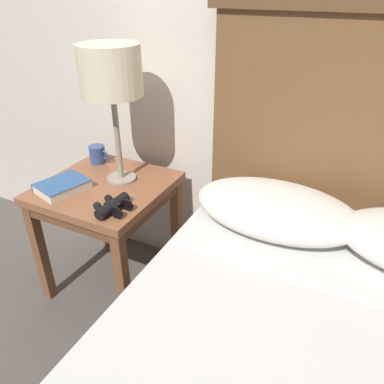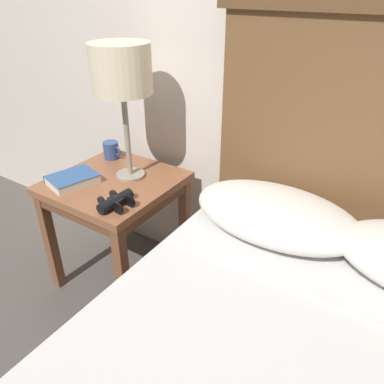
{
  "view_description": "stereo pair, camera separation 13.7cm",
  "coord_description": "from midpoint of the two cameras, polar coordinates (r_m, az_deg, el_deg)",
  "views": [
    {
      "loc": [
        0.48,
        -0.5,
        1.34
      ],
      "look_at": [
        -0.05,
        0.57,
        0.66
      ],
      "focal_mm": 35.0,
      "sensor_mm": 36.0,
      "label": 1
    },
    {
      "loc": [
        0.6,
        -0.43,
        1.34
      ],
      "look_at": [
        -0.05,
        0.57,
        0.66
      ],
      "focal_mm": 35.0,
      "sensor_mm": 36.0,
      "label": 2
    }
  ],
  "objects": [
    {
      "name": "book_on_nightstand",
      "position": [
        1.7,
        -15.59,
        1.84
      ],
      "size": [
        0.2,
        0.23,
        0.04
      ],
      "color": "silver",
      "rests_on": "nightstand"
    },
    {
      "name": "nightstand",
      "position": [
        1.74,
        -9.39,
        -0.57
      ],
      "size": [
        0.52,
        0.53,
        0.56
      ],
      "color": "brown",
      "rests_on": "ground_plane"
    },
    {
      "name": "table_lamp",
      "position": [
        1.56,
        -8.16,
        17.59
      ],
      "size": [
        0.25,
        0.25,
        0.57
      ],
      "color": "gray",
      "rests_on": "nightstand"
    },
    {
      "name": "coffee_mug",
      "position": [
        1.89,
        -10.17,
        6.24
      ],
      "size": [
        0.1,
        0.08,
        0.08
      ],
      "color": "#334C84",
      "rests_on": "nightstand"
    },
    {
      "name": "binoculars_pair",
      "position": [
        1.48,
        -8.95,
        -1.47
      ],
      "size": [
        0.14,
        0.16,
        0.05
      ],
      "color": "black",
      "rests_on": "nightstand"
    }
  ]
}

